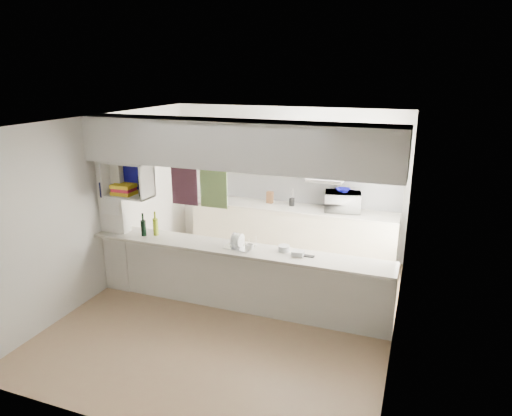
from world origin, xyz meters
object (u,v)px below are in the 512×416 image
at_px(bowl, 343,190).
at_px(dish_rack, 240,242).
at_px(wine_bottles, 150,227).
at_px(microwave, 343,202).

height_order(bowl, dish_rack, bowl).
bearing_deg(wine_bottles, microwave, 41.96).
height_order(dish_rack, wine_bottles, wine_bottles).
height_order(microwave, dish_rack, microwave).
distance_m(microwave, dish_rack, 2.35).
relative_size(dish_rack, wine_bottles, 1.15).
bearing_deg(wine_bottles, dish_rack, 0.41).
xyz_separation_m(dish_rack, wine_bottles, (-1.38, -0.01, 0.05)).
bearing_deg(dish_rack, wine_bottles, -172.93).
bearing_deg(bowl, dish_rack, -114.71).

